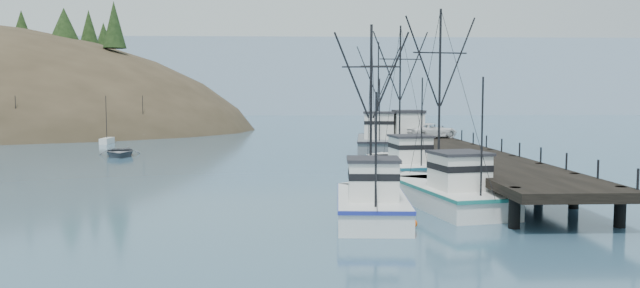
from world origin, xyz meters
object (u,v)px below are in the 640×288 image
object	(u,v)px
pier_shed	(408,124)
motorboat	(120,156)
pickup_truck	(431,131)
trawler_mid	(371,202)
pier	(458,153)
trawler_near	(446,192)
work_vessel	(378,143)
trawler_far	(403,165)

from	to	relation	value
pier_shed	motorboat	size ratio (longest dim) A/B	0.55
pickup_truck	motorboat	size ratio (longest dim) A/B	0.92
trawler_mid	pickup_truck	bearing A→B (deg)	71.92
pier_shed	motorboat	world-z (taller)	pier_shed
pier	pier_shed	distance (m)	14.02
trawler_near	work_vessel	distance (m)	30.76
pier_shed	trawler_mid	bearing A→B (deg)	-103.89
pier_shed	pickup_truck	world-z (taller)	pier_shed
trawler_mid	pickup_truck	world-z (taller)	trawler_mid
pier_shed	motorboat	bearing A→B (deg)	176.06
trawler_far	motorboat	distance (m)	31.32
trawler_near	trawler_mid	bearing A→B (deg)	-145.47
pickup_truck	motorboat	world-z (taller)	pickup_truck
pickup_truck	trawler_far	bearing A→B (deg)	136.22
trawler_far	pickup_truck	distance (m)	14.49
pier	work_vessel	distance (m)	17.34
trawler_near	pier_shed	xyz separation A→B (m)	(2.93, 27.78, 2.60)
pier_shed	motorboat	distance (m)	30.02
trawler_mid	motorboat	size ratio (longest dim) A/B	1.79
trawler_far	pier_shed	bearing A→B (deg)	78.07
trawler_far	trawler_near	bearing A→B (deg)	-89.72
motorboat	work_vessel	bearing A→B (deg)	-12.36
pier	motorboat	distance (m)	35.10
pickup_truck	motorboat	distance (m)	32.20
pier	trawler_far	size ratio (longest dim) A/B	3.60
pier	trawler_far	xyz separation A→B (m)	(-4.50, -0.37, -0.87)
trawler_far	pier_shed	size ratio (longest dim) A/B	3.82
pier_shed	pickup_truck	bearing A→B (deg)	-20.46
motorboat	trawler_mid	bearing A→B (deg)	-70.62
pier	motorboat	size ratio (longest dim) A/B	7.52
trawler_mid	trawler_far	xyz separation A→B (m)	(4.67, 16.83, 0.00)
trawler_mid	work_vessel	xyz separation A→B (m)	(4.99, 34.02, 0.41)
trawler_near	motorboat	world-z (taller)	trawler_near
pier_shed	trawler_far	bearing A→B (deg)	-101.93
work_vessel	pier_shed	size ratio (longest dim) A/B	4.58
pier	trawler_far	bearing A→B (deg)	-175.28
trawler_mid	work_vessel	size ratio (longest dim) A/B	0.71
trawler_mid	pickup_truck	size ratio (longest dim) A/B	1.94
pier_shed	trawler_near	bearing A→B (deg)	-96.03
work_vessel	trawler_far	bearing A→B (deg)	-91.05
work_vessel	motorboat	bearing A→B (deg)	-178.02
trawler_mid	motorboat	xyz separation A→B (m)	(-22.08, 33.09, -0.82)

